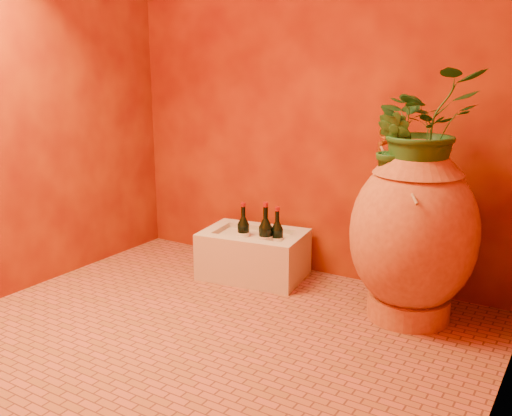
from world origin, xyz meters
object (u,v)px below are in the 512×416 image
Objects in this scene: amphora at (413,233)px; wine_bottle_b at (243,234)px; wine_bottle_a at (277,239)px; stone_basin at (254,255)px; wine_bottle_c at (265,238)px; wall_tap at (384,141)px.

amphora is 1.05m from wine_bottle_b.
amphora is at bearing -4.81° from wine_bottle_a.
stone_basin is 2.16× the size of wine_bottle_a.
wine_bottle_b is at bearing 171.24° from wine_bottle_c.
wine_bottle_c is at bearing -24.00° from stone_basin.
wall_tap is at bearing 15.42° from wine_bottle_b.
wine_bottle_c reaches higher than wine_bottle_b.
wine_bottle_a is (-0.81, 0.07, -0.18)m from amphora.
wine_bottle_b is at bearing 177.40° from amphora.
stone_basin is 0.21m from wine_bottle_a.
wine_bottle_a is at bearing 175.19° from amphora.
amphora is at bearing -4.15° from stone_basin.
amphora is 0.88m from wine_bottle_c.
stone_basin is 1.03m from wall_tap.
wall_tap is (0.71, 0.19, 0.72)m from stone_basin.
amphora is 0.83m from wine_bottle_a.
wine_bottle_a reaches higher than stone_basin.
wine_bottle_a is 1.68× the size of wall_tap.
amphora is 0.55m from wall_tap.
amphora is 4.98× the size of wall_tap.
wine_bottle_c is 0.87m from wall_tap.
wine_bottle_c is at bearing -158.30° from wall_tap.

